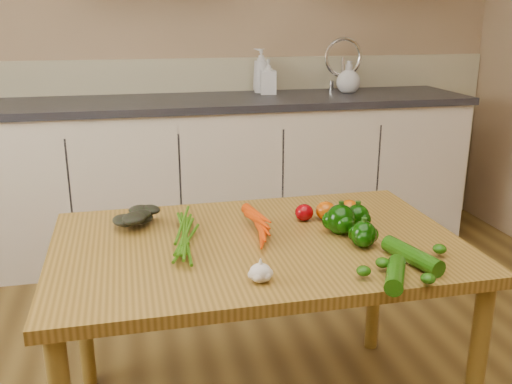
{
  "coord_description": "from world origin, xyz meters",
  "views": [
    {
      "loc": [
        -0.31,
        -1.01,
        1.35
      ],
      "look_at": [
        0.1,
        0.85,
        0.76
      ],
      "focal_mm": 40.0,
      "sensor_mm": 36.0,
      "label": 1
    }
  ],
  "objects_px": {
    "zucchini_a": "(412,256)",
    "soap_bottle_a": "(261,71)",
    "soap_bottle_b": "(268,77)",
    "tomato_c": "(349,210)",
    "soap_bottle_c": "(348,77)",
    "table": "(258,263)",
    "pepper_a": "(341,220)",
    "pepper_b": "(358,216)",
    "tomato_a": "(304,212)",
    "pepper_c": "(363,234)",
    "garlic_bulb": "(260,273)",
    "tomato_b": "(326,211)",
    "leafy_greens": "(137,214)",
    "zucchini_b": "(395,275)",
    "carrot_bunch": "(236,228)"
  },
  "relations": [
    {
      "from": "soap_bottle_a",
      "to": "tomato_c",
      "type": "distance_m",
      "value": 1.67
    },
    {
      "from": "soap_bottle_b",
      "to": "garlic_bulb",
      "type": "relative_size",
      "value": 3.37
    },
    {
      "from": "pepper_a",
      "to": "soap_bottle_b",
      "type": "bearing_deg",
      "value": 84.25
    },
    {
      "from": "table",
      "to": "soap_bottle_b",
      "type": "height_order",
      "value": "soap_bottle_b"
    },
    {
      "from": "leafy_greens",
      "to": "zucchini_b",
      "type": "height_order",
      "value": "leafy_greens"
    },
    {
      "from": "zucchini_a",
      "to": "zucchini_b",
      "type": "bearing_deg",
      "value": -134.16
    },
    {
      "from": "leafy_greens",
      "to": "pepper_a",
      "type": "distance_m",
      "value": 0.67
    },
    {
      "from": "garlic_bulb",
      "to": "pepper_c",
      "type": "distance_m",
      "value": 0.39
    },
    {
      "from": "tomato_c",
      "to": "zucchini_b",
      "type": "relative_size",
      "value": 0.45
    },
    {
      "from": "carrot_bunch",
      "to": "pepper_a",
      "type": "relative_size",
      "value": 2.44
    },
    {
      "from": "pepper_a",
      "to": "carrot_bunch",
      "type": "bearing_deg",
      "value": 172.93
    },
    {
      "from": "soap_bottle_a",
      "to": "carrot_bunch",
      "type": "relative_size",
      "value": 1.11
    },
    {
      "from": "pepper_a",
      "to": "zucchini_b",
      "type": "height_order",
      "value": "pepper_a"
    },
    {
      "from": "pepper_a",
      "to": "pepper_b",
      "type": "relative_size",
      "value": 1.22
    },
    {
      "from": "soap_bottle_b",
      "to": "carrot_bunch",
      "type": "height_order",
      "value": "soap_bottle_b"
    },
    {
      "from": "carrot_bunch",
      "to": "pepper_a",
      "type": "xyz_separation_m",
      "value": [
        0.33,
        -0.04,
        0.02
      ]
    },
    {
      "from": "tomato_c",
      "to": "zucchini_a",
      "type": "height_order",
      "value": "tomato_c"
    },
    {
      "from": "table",
      "to": "pepper_a",
      "type": "xyz_separation_m",
      "value": [
        0.27,
        0.0,
        0.12
      ]
    },
    {
      "from": "pepper_a",
      "to": "zucchini_a",
      "type": "xyz_separation_m",
      "value": [
        0.12,
        -0.26,
        -0.02
      ]
    },
    {
      "from": "zucchini_a",
      "to": "leafy_greens",
      "type": "bearing_deg",
      "value": 148.17
    },
    {
      "from": "zucchini_b",
      "to": "table",
      "type": "bearing_deg",
      "value": 128.32
    },
    {
      "from": "tomato_b",
      "to": "pepper_c",
      "type": "bearing_deg",
      "value": -82.88
    },
    {
      "from": "soap_bottle_c",
      "to": "soap_bottle_a",
      "type": "bearing_deg",
      "value": 159.25
    },
    {
      "from": "leafy_greens",
      "to": "tomato_a",
      "type": "relative_size",
      "value": 2.85
    },
    {
      "from": "pepper_c",
      "to": "tomato_c",
      "type": "distance_m",
      "value": 0.25
    },
    {
      "from": "carrot_bunch",
      "to": "tomato_a",
      "type": "relative_size",
      "value": 3.71
    },
    {
      "from": "soap_bottle_b",
      "to": "carrot_bunch",
      "type": "distance_m",
      "value": 1.74
    },
    {
      "from": "pepper_c",
      "to": "tomato_a",
      "type": "relative_size",
      "value": 1.26
    },
    {
      "from": "pepper_a",
      "to": "leafy_greens",
      "type": "bearing_deg",
      "value": 162.3
    },
    {
      "from": "carrot_bunch",
      "to": "zucchini_a",
      "type": "relative_size",
      "value": 1.12
    },
    {
      "from": "soap_bottle_c",
      "to": "pepper_b",
      "type": "relative_size",
      "value": 2.36
    },
    {
      "from": "soap_bottle_a",
      "to": "pepper_a",
      "type": "height_order",
      "value": "soap_bottle_a"
    },
    {
      "from": "table",
      "to": "pepper_c",
      "type": "relative_size",
      "value": 15.89
    },
    {
      "from": "garlic_bulb",
      "to": "tomato_c",
      "type": "height_order",
      "value": "tomato_c"
    },
    {
      "from": "pepper_a",
      "to": "zucchini_b",
      "type": "distance_m",
      "value": 0.37
    },
    {
      "from": "pepper_c",
      "to": "pepper_a",
      "type": "bearing_deg",
      "value": 104.37
    },
    {
      "from": "zucchini_a",
      "to": "soap_bottle_a",
      "type": "bearing_deg",
      "value": 89.19
    },
    {
      "from": "soap_bottle_b",
      "to": "soap_bottle_c",
      "type": "distance_m",
      "value": 0.49
    },
    {
      "from": "carrot_bunch",
      "to": "zucchini_b",
      "type": "distance_m",
      "value": 0.54
    },
    {
      "from": "tomato_c",
      "to": "pepper_b",
      "type": "bearing_deg",
      "value": -92.69
    },
    {
      "from": "soap_bottle_b",
      "to": "zucchini_a",
      "type": "xyz_separation_m",
      "value": [
        -0.05,
        -1.95,
        -0.3
      ]
    },
    {
      "from": "garlic_bulb",
      "to": "tomato_b",
      "type": "bearing_deg",
      "value": 52.11
    },
    {
      "from": "soap_bottle_c",
      "to": "tomato_a",
      "type": "relative_size",
      "value": 2.94
    },
    {
      "from": "soap_bottle_b",
      "to": "soap_bottle_a",
      "type": "bearing_deg",
      "value": -61.59
    },
    {
      "from": "garlic_bulb",
      "to": "tomato_a",
      "type": "height_order",
      "value": "tomato_a"
    },
    {
      "from": "pepper_c",
      "to": "zucchini_b",
      "type": "relative_size",
      "value": 0.49
    },
    {
      "from": "carrot_bunch",
      "to": "tomato_b",
      "type": "distance_m",
      "value": 0.35
    },
    {
      "from": "pepper_b",
      "to": "table",
      "type": "bearing_deg",
      "value": -173.25
    },
    {
      "from": "soap_bottle_c",
      "to": "table",
      "type": "bearing_deg",
      "value": -127.26
    },
    {
      "from": "table",
      "to": "tomato_a",
      "type": "height_order",
      "value": "tomato_a"
    }
  ]
}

